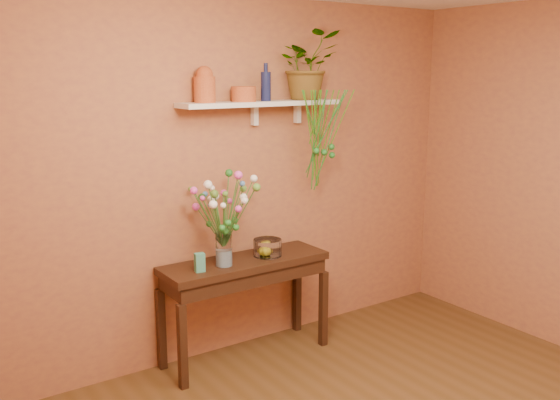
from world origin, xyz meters
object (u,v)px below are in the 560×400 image
at_px(spider_plant, 307,65).
at_px(sideboard, 245,274).
at_px(glass_vase, 224,252).
at_px(glass_bowl, 268,248).
at_px(bouquet, 224,201).
at_px(terracotta_jug, 205,85).
at_px(blue_bottle, 266,86).

bearing_deg(spider_plant, sideboard, -170.62).
bearing_deg(glass_vase, sideboard, 12.48).
bearing_deg(glass_bowl, spider_plant, 15.35).
distance_m(sideboard, bouquet, 0.63).
xyz_separation_m(sideboard, glass_bowl, (0.19, -0.02, 0.17)).
bearing_deg(spider_plant, glass_bowl, -164.65).
bearing_deg(glass_vase, terracotta_jug, 102.64).
height_order(blue_bottle, glass_bowl, blue_bottle).
relative_size(blue_bottle, glass_bowl, 1.28).
relative_size(sideboard, glass_bowl, 5.97).
bearing_deg(glass_bowl, blue_bottle, 60.79).
distance_m(terracotta_jug, glass_vase, 1.19).
height_order(terracotta_jug, bouquet, terracotta_jug).
xyz_separation_m(blue_bottle, bouquet, (-0.45, -0.14, -0.79)).
height_order(sideboard, glass_bowl, glass_bowl).
height_order(terracotta_jug, blue_bottle, blue_bottle).
distance_m(terracotta_jug, blue_bottle, 0.48).
relative_size(sideboard, terracotta_jug, 5.07).
bearing_deg(bouquet, sideboard, 17.68).
relative_size(blue_bottle, glass_vase, 1.11).
distance_m(spider_plant, glass_vase, 1.57).
distance_m(blue_bottle, bouquet, 0.92).
xyz_separation_m(sideboard, blue_bottle, (0.24, 0.07, 1.39)).
height_order(blue_bottle, spider_plant, spider_plant).
xyz_separation_m(bouquet, glass_bowl, (0.40, 0.05, -0.42)).
bearing_deg(terracotta_jug, bouquet, -79.61).
height_order(sideboard, blue_bottle, blue_bottle).
distance_m(blue_bottle, glass_bowl, 1.22).
distance_m(blue_bottle, spider_plant, 0.43).
bearing_deg(spider_plant, blue_bottle, -175.36).
height_order(sideboard, terracotta_jug, terracotta_jug).
xyz_separation_m(terracotta_jug, glass_bowl, (0.43, -0.14, -1.22)).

